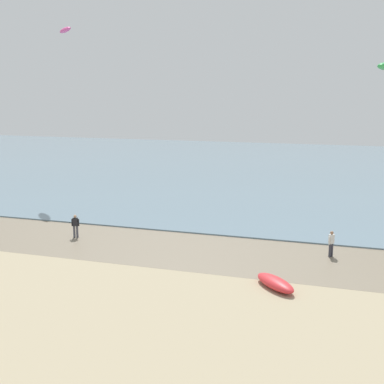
{
  "coord_description": "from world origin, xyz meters",
  "views": [
    {
      "loc": [
        8.72,
        -7.04,
        10.36
      ],
      "look_at": [
        2.72,
        12.28,
        6.33
      ],
      "focal_mm": 46.37,
      "sensor_mm": 36.0,
      "label": 1
    }
  ],
  "objects_px": {
    "person_by_waterline": "(75,225)",
    "grounded_kite": "(275,283)",
    "person_mid_beach": "(331,243)",
    "kite_aloft_5": "(65,30)"
  },
  "relations": [
    {
      "from": "person_by_waterline",
      "to": "grounded_kite",
      "type": "relative_size",
      "value": 0.58
    },
    {
      "from": "person_mid_beach",
      "to": "kite_aloft_5",
      "type": "distance_m",
      "value": 34.21
    },
    {
      "from": "person_by_waterline",
      "to": "grounded_kite",
      "type": "bearing_deg",
      "value": -19.19
    },
    {
      "from": "grounded_kite",
      "to": "person_mid_beach",
      "type": "bearing_deg",
      "value": -66.9
    },
    {
      "from": "person_by_waterline",
      "to": "kite_aloft_5",
      "type": "relative_size",
      "value": 0.58
    },
    {
      "from": "person_by_waterline",
      "to": "person_mid_beach",
      "type": "bearing_deg",
      "value": 3.32
    },
    {
      "from": "kite_aloft_5",
      "to": "person_by_waterline",
      "type": "bearing_deg",
      "value": -12.56
    },
    {
      "from": "person_mid_beach",
      "to": "person_by_waterline",
      "type": "xyz_separation_m",
      "value": [
        -17.96,
        -1.04,
        0.0
      ]
    },
    {
      "from": "person_mid_beach",
      "to": "person_by_waterline",
      "type": "relative_size",
      "value": 1.0
    },
    {
      "from": "person_mid_beach",
      "to": "person_by_waterline",
      "type": "distance_m",
      "value": 17.99
    }
  ]
}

